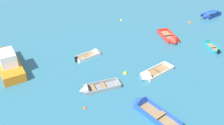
{
  "coord_description": "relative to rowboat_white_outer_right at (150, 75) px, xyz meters",
  "views": [
    {
      "loc": [
        -3.66,
        -1.32,
        13.62
      ],
      "look_at": [
        0.0,
        20.06,
        0.15
      ],
      "focal_mm": 38.92,
      "sensor_mm": 36.0,
      "label": 1
    }
  ],
  "objects": [
    {
      "name": "mooring_buoy_between_boats_right",
      "position": [
        0.18,
        14.62,
        -0.18
      ],
      "size": [
        0.34,
        0.34,
        0.34
      ],
      "primitive_type": "sphere",
      "color": "yellow",
      "rests_on": "ground_plane"
    },
    {
      "name": "motor_launch_orange_far_right",
      "position": [
        -13.85,
        4.19,
        0.55
      ],
      "size": [
        4.25,
        7.12,
        2.6
      ],
      "color": "orange",
      "rests_on": "ground_plane"
    },
    {
      "name": "mooring_buoy_trailing",
      "position": [
        9.81,
        12.2,
        -0.18
      ],
      "size": [
        0.41,
        0.41,
        0.41
      ],
      "primitive_type": "sphere",
      "color": "orange",
      "rests_on": "ground_plane"
    },
    {
      "name": "rowboat_white_outer_right",
      "position": [
        0.0,
        0.0,
        0.0
      ],
      "size": [
        4.1,
        3.02,
        1.18
      ],
      "color": "#99754C",
      "rests_on": "ground_plane"
    },
    {
      "name": "mooring_buoy_midfield",
      "position": [
        -2.23,
        0.98,
        -0.18
      ],
      "size": [
        0.41,
        0.41,
        0.41
      ],
      "primitive_type": "sphere",
      "color": "yellow",
      "rests_on": "ground_plane"
    },
    {
      "name": "rowboat_turquoise_foreground_center",
      "position": [
        8.95,
        5.13,
        -0.03
      ],
      "size": [
        1.04,
        3.1,
        0.89
      ],
      "color": "#99754C",
      "rests_on": "ground_plane"
    },
    {
      "name": "rowboat_red_outer_left",
      "position": [
        4.97,
        6.97,
        0.04
      ],
      "size": [
        1.72,
        4.15,
        1.32
      ],
      "color": "#99754C",
      "rests_on": "ground_plane"
    },
    {
      "name": "rowboat_blue_back_row_center",
      "position": [
        -1.64,
        -4.31,
        0.03
      ],
      "size": [
        3.31,
        4.51,
        1.24
      ],
      "color": "#99754C",
      "rests_on": "ground_plane"
    },
    {
      "name": "rowboat_deep_blue_near_right",
      "position": [
        13.6,
        13.75,
        0.17
      ],
      "size": [
        3.99,
        2.97,
        1.3
      ],
      "color": "#99754C",
      "rests_on": "ground_plane"
    },
    {
      "name": "rowboat_grey_cluster_outer",
      "position": [
        -5.85,
        -1.18,
        -0.01
      ],
      "size": [
        3.99,
        1.91,
        1.13
      ],
      "color": "gray",
      "rests_on": "ground_plane"
    },
    {
      "name": "rowboat_white_back_row_right",
      "position": [
        -4.96,
        5.06,
        -0.0
      ],
      "size": [
        3.27,
        2.39,
        0.97
      ],
      "color": "#99754C",
      "rests_on": "ground_plane"
    },
    {
      "name": "mooring_buoy_far_field",
      "position": [
        -6.56,
        -3.38,
        -0.18
      ],
      "size": [
        0.28,
        0.28,
        0.28
      ],
      "primitive_type": "sphere",
      "color": "orange",
      "rests_on": "ground_plane"
    }
  ]
}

